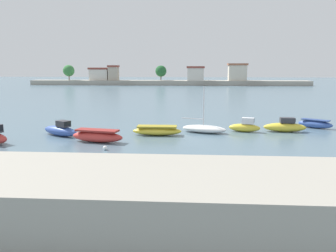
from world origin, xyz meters
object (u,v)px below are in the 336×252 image
moored_boat_1 (61,130)px  moored_boat_4 (204,129)px  moored_boat_3 (157,131)px  moored_boat_2 (97,136)px  moored_boat_7 (315,124)px  moored_boat_5 (245,127)px  mooring_buoy_1 (105,148)px  moored_boat_6 (285,127)px

moored_boat_1 → moored_boat_4: size_ratio=0.93×
moored_boat_4 → moored_boat_3: bearing=-143.1°
moored_boat_2 → moored_boat_7: moored_boat_2 is taller
moored_boat_2 → moored_boat_5: 16.34m
moored_boat_2 → mooring_buoy_1: 3.47m
moored_boat_2 → moored_boat_6: moored_boat_6 is taller
moored_boat_7 → moored_boat_1: bearing=-133.7°
moored_boat_1 → moored_boat_7: 29.23m
moored_boat_4 → moored_boat_7: moored_boat_4 is taller
moored_boat_5 → moored_boat_6: size_ratio=0.76×
moored_boat_3 → moored_boat_7: bearing=16.8°
moored_boat_2 → moored_boat_5: moored_boat_5 is taller
moored_boat_1 → moored_boat_4: moored_boat_4 is taller
moored_boat_4 → mooring_buoy_1: bearing=-118.5°
moored_boat_1 → moored_boat_5: size_ratio=1.36×
moored_boat_2 → moored_boat_4: 11.84m
moored_boat_6 → moored_boat_7: size_ratio=1.21×
moored_boat_1 → moored_boat_7: size_ratio=1.26×
moored_boat_3 → mooring_buoy_1: (-3.92, -6.81, -0.30)m
moored_boat_1 → moored_boat_7: moored_boat_1 is taller
moored_boat_2 → moored_boat_7: (23.80, 9.18, -0.10)m
moored_boat_1 → moored_boat_5: (19.81, 3.50, -0.02)m
moored_boat_2 → moored_boat_4: size_ratio=1.02×
moored_boat_5 → mooring_buoy_1: bearing=-133.4°
moored_boat_6 → moored_boat_1: bearing=-168.2°
moored_boat_3 → mooring_buoy_1: bearing=-119.7°
moored_boat_1 → moored_boat_6: 24.61m
moored_boat_5 → moored_boat_7: 9.18m
mooring_buoy_1 → moored_boat_1: bearing=136.9°
moored_boat_6 → mooring_buoy_1: size_ratio=12.39×
moored_boat_1 → moored_boat_2: moored_boat_1 is taller
moored_boat_3 → moored_boat_5: (9.65, 2.53, 0.09)m
moored_boat_5 → moored_boat_3: bearing=-153.3°
moored_boat_5 → mooring_buoy_1: moored_boat_5 is taller
moored_boat_5 → moored_boat_7: (8.70, 2.93, -0.08)m
moored_boat_1 → moored_boat_3: 10.21m
moored_boat_3 → moored_boat_5: 9.98m
moored_boat_7 → moored_boat_3: bearing=-129.9°
moored_boat_5 → mooring_buoy_1: (-13.57, -9.34, -0.39)m
moored_boat_2 → mooring_buoy_1: (1.52, -3.09, -0.40)m
moored_boat_2 → moored_boat_6: (19.59, 6.61, -0.01)m
moored_boat_1 → mooring_buoy_1: bearing=-13.0°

